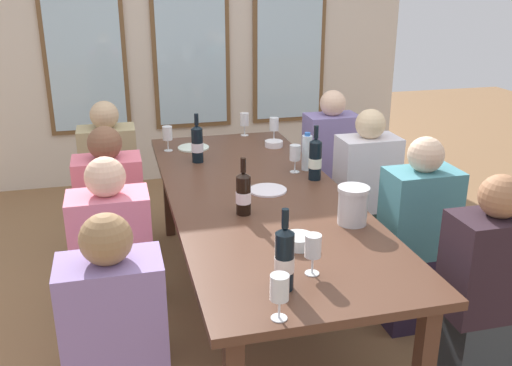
# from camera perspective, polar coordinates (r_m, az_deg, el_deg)

# --- Properties ---
(ground_plane) EXTENTS (12.00, 12.00, 0.00)m
(ground_plane) POSITION_cam_1_polar(r_m,az_deg,el_deg) (3.51, 0.16, -12.41)
(ground_plane) COLOR olive
(back_wall_with_windows) EXTENTS (4.18, 0.10, 2.90)m
(back_wall_with_windows) POSITION_cam_1_polar(r_m,az_deg,el_deg) (5.45, -6.66, 15.35)
(back_wall_with_windows) COLOR beige
(back_wall_with_windows) RESTS_ON ground
(dining_table) EXTENTS (0.98, 2.56, 0.74)m
(dining_table) POSITION_cam_1_polar(r_m,az_deg,el_deg) (3.20, 0.17, -2.15)
(dining_table) COLOR brown
(dining_table) RESTS_ON ground
(white_plate_0) EXTENTS (0.22, 0.22, 0.01)m
(white_plate_0) POSITION_cam_1_polar(r_m,az_deg,el_deg) (3.22, 1.19, -0.72)
(white_plate_0) COLOR white
(white_plate_0) RESTS_ON dining_table
(white_plate_1) EXTENTS (0.22, 0.22, 0.01)m
(white_plate_1) POSITION_cam_1_polar(r_m,az_deg,el_deg) (4.04, -6.29, 3.55)
(white_plate_1) COLOR white
(white_plate_1) RESTS_ON dining_table
(metal_pitcher) EXTENTS (0.16, 0.16, 0.19)m
(metal_pitcher) POSITION_cam_1_polar(r_m,az_deg,el_deg) (2.81, 9.68, -2.20)
(metal_pitcher) COLOR silver
(metal_pitcher) RESTS_ON dining_table
(wine_bottle_0) EXTENTS (0.08, 0.08, 0.33)m
(wine_bottle_0) POSITION_cam_1_polar(r_m,az_deg,el_deg) (3.38, 5.96, 2.42)
(wine_bottle_0) COLOR black
(wine_bottle_0) RESTS_ON dining_table
(wine_bottle_1) EXTENTS (0.08, 0.08, 0.34)m
(wine_bottle_1) POSITION_cam_1_polar(r_m,az_deg,el_deg) (2.19, 2.87, -7.56)
(wine_bottle_1) COLOR black
(wine_bottle_1) RESTS_ON dining_table
(wine_bottle_2) EXTENTS (0.08, 0.08, 0.30)m
(wine_bottle_2) POSITION_cam_1_polar(r_m,az_deg,el_deg) (2.87, -1.27, -1.02)
(wine_bottle_2) COLOR black
(wine_bottle_2) RESTS_ON dining_table
(wine_bottle_3) EXTENTS (0.08, 0.08, 0.32)m
(wine_bottle_3) POSITION_cam_1_polar(r_m,az_deg,el_deg) (3.71, -5.91, 3.95)
(wine_bottle_3) COLOR black
(wine_bottle_3) RESTS_ON dining_table
(tasting_bowl_0) EXTENTS (0.13, 0.13, 0.04)m
(tasting_bowl_0) POSITION_cam_1_polar(r_m,az_deg,el_deg) (4.06, 1.80, 3.95)
(tasting_bowl_0) COLOR white
(tasting_bowl_0) RESTS_ON dining_table
(tasting_bowl_1) EXTENTS (0.14, 0.14, 0.05)m
(tasting_bowl_1) POSITION_cam_1_polar(r_m,az_deg,el_deg) (2.57, 4.27, -5.82)
(tasting_bowl_1) COLOR white
(tasting_bowl_1) RESTS_ON dining_table
(water_bottle) EXTENTS (0.06, 0.06, 0.24)m
(water_bottle) POSITION_cam_1_polar(r_m,az_deg,el_deg) (3.55, 5.13, 3.08)
(water_bottle) COLOR white
(water_bottle) RESTS_ON dining_table
(wine_glass_0) EXTENTS (0.07, 0.07, 0.17)m
(wine_glass_0) POSITION_cam_1_polar(r_m,az_deg,el_deg) (2.02, 2.37, -10.64)
(wine_glass_0) COLOR white
(wine_glass_0) RESTS_ON dining_table
(wine_glass_1) EXTENTS (0.07, 0.07, 0.17)m
(wine_glass_1) POSITION_cam_1_polar(r_m,az_deg,el_deg) (2.31, 5.73, -6.39)
(wine_glass_1) COLOR white
(wine_glass_1) RESTS_ON dining_table
(wine_glass_2) EXTENTS (0.07, 0.07, 0.17)m
(wine_glass_2) POSITION_cam_1_polar(r_m,az_deg,el_deg) (4.32, -1.16, 6.30)
(wine_glass_2) COLOR white
(wine_glass_2) RESTS_ON dining_table
(wine_glass_3) EXTENTS (0.07, 0.07, 0.17)m
(wine_glass_3) POSITION_cam_1_polar(r_m,az_deg,el_deg) (4.18, 1.82, 5.81)
(wine_glass_3) COLOR white
(wine_glass_3) RESTS_ON dining_table
(wine_glass_4) EXTENTS (0.07, 0.07, 0.17)m
(wine_glass_4) POSITION_cam_1_polar(r_m,az_deg,el_deg) (3.98, -8.87, 4.89)
(wine_glass_4) COLOR white
(wine_glass_4) RESTS_ON dining_table
(wine_glass_5) EXTENTS (0.07, 0.07, 0.17)m
(wine_glass_5) POSITION_cam_1_polar(r_m,az_deg,el_deg) (3.50, 3.94, 2.98)
(wine_glass_5) COLOR white
(wine_glass_5) RESTS_ON dining_table
(seated_person_0) EXTENTS (0.38, 0.24, 1.11)m
(seated_person_0) POSITION_cam_1_polar(r_m,az_deg,el_deg) (2.90, -14.03, -8.57)
(seated_person_0) COLOR #2F2E2C
(seated_person_0) RESTS_ON ground
(seated_person_1) EXTENTS (0.38, 0.24, 1.11)m
(seated_person_1) POSITION_cam_1_polar(r_m,az_deg,el_deg) (3.24, 15.81, -5.54)
(seated_person_1) COLOR #2D2138
(seated_person_1) RESTS_ON ground
(seated_person_2) EXTENTS (0.38, 0.24, 1.11)m
(seated_person_2) POSITION_cam_1_polar(r_m,az_deg,el_deg) (3.42, -14.21, -3.99)
(seated_person_2) COLOR #243744
(seated_person_2) RESTS_ON ground
(seated_person_3) EXTENTS (0.38, 0.24, 1.11)m
(seated_person_3) POSITION_cam_1_polar(r_m,az_deg,el_deg) (3.78, 10.90, -1.38)
(seated_person_3) COLOR #213734
(seated_person_3) RESTS_ON ground
(seated_person_4) EXTENTS (0.38, 0.24, 1.11)m
(seated_person_4) POSITION_cam_1_polar(r_m,az_deg,el_deg) (2.32, -13.71, -16.43)
(seated_person_4) COLOR #27272E
(seated_person_4) RESTS_ON ground
(seated_person_5) EXTENTS (0.38, 0.24, 1.11)m
(seated_person_5) POSITION_cam_1_polar(r_m,az_deg,el_deg) (2.80, 21.99, -10.62)
(seated_person_5) COLOR #333A3F
(seated_person_5) RESTS_ON ground
(seated_person_6) EXTENTS (0.38, 0.24, 1.11)m
(seated_person_6) POSITION_cam_1_polar(r_m,az_deg,el_deg) (4.07, -14.36, -0.11)
(seated_person_6) COLOR #3A393D
(seated_person_6) RESTS_ON ground
(seated_person_7) EXTENTS (0.38, 0.24, 1.11)m
(seated_person_7) POSITION_cam_1_polar(r_m,az_deg,el_deg) (4.33, 7.41, 1.60)
(seated_person_7) COLOR #362A3C
(seated_person_7) RESTS_ON ground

